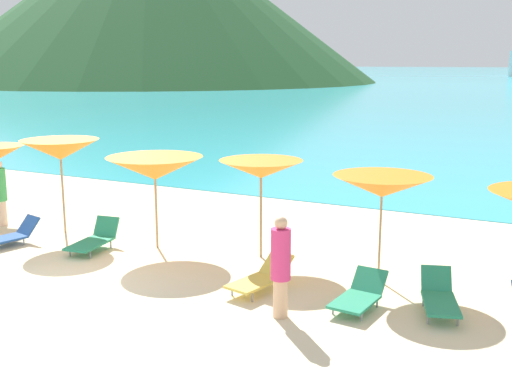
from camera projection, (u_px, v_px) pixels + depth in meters
The scene contains 12 objects.
ground_plane at pixel (273, 198), 20.88m from camera, with size 50.00×100.00×0.30m, color beige.
umbrella_2 at pixel (60, 150), 15.71m from camera, with size 2.12×2.12×2.42m.
umbrella_3 at pixel (155, 168), 14.50m from camera, with size 2.32×2.32×2.18m.
umbrella_4 at pixel (261, 169), 13.75m from camera, with size 2.00×2.00×2.22m.
umbrella_5 at pixel (382, 186), 12.24m from camera, with size 2.03×2.03×2.16m.
lounge_chair_0 at pixel (439, 297), 11.00m from camera, with size 0.98×1.56×0.65m.
lounge_chair_1 at pixel (261, 277), 12.05m from camera, with size 0.88×1.58×0.60m.
lounge_chair_4 at pixel (11, 235), 15.04m from camera, with size 0.86×1.50×0.61m.
lounge_chair_5 at pixel (94, 239), 14.63m from camera, with size 0.82×1.56×0.67m.
lounge_chair_6 at pixel (359, 295), 11.20m from camera, with size 0.75×1.41×0.58m.
beachgoer_0 at pixel (0, 191), 16.71m from camera, with size 0.34×0.34×1.77m.
beachgoer_2 at pixel (281, 265), 10.66m from camera, with size 0.34×0.34×1.79m.
Camera 1 is at (8.73, -8.44, 4.35)m, focal length 43.92 mm.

